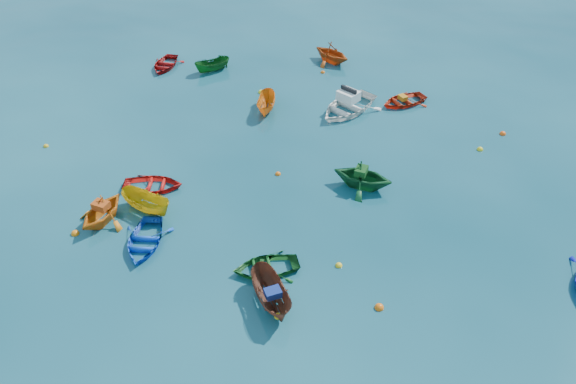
# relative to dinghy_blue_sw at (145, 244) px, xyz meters

# --- Properties ---
(ground) EXTENTS (160.00, 160.00, 0.00)m
(ground) POSITION_rel_dinghy_blue_sw_xyz_m (6.09, -0.85, 0.00)
(ground) COLOR #093546
(ground) RESTS_ON ground
(dinghy_blue_sw) EXTENTS (2.49, 3.34, 0.66)m
(dinghy_blue_sw) POSITION_rel_dinghy_blue_sw_xyz_m (0.00, 0.00, 0.00)
(dinghy_blue_sw) COLOR blue
(dinghy_blue_sw) RESTS_ON ground
(sampan_brown_mid) EXTENTS (2.54, 3.33, 1.22)m
(sampan_brown_mid) POSITION_rel_dinghy_blue_sw_xyz_m (6.29, -2.72, 0.00)
(sampan_brown_mid) COLOR brown
(sampan_brown_mid) RESTS_ON ground
(dinghy_orange_w) EXTENTS (3.09, 3.36, 1.48)m
(dinghy_orange_w) POSITION_rel_dinghy_blue_sw_xyz_m (-2.49, 1.33, 0.00)
(dinghy_orange_w) COLOR orange
(dinghy_orange_w) RESTS_ON ground
(sampan_yellow_mid) EXTENTS (3.13, 2.20, 1.13)m
(sampan_yellow_mid) POSITION_rel_dinghy_blue_sw_xyz_m (-0.63, 2.34, 0.00)
(sampan_yellow_mid) COLOR gold
(sampan_yellow_mid) RESTS_ON ground
(dinghy_green_e) EXTENTS (3.44, 2.93, 0.60)m
(dinghy_green_e) POSITION_rel_dinghy_blue_sw_xyz_m (5.75, -0.92, 0.00)
(dinghy_green_e) COLOR #14551E
(dinghy_green_e) RESTS_ON ground
(dinghy_red_nw) EXTENTS (3.27, 2.51, 0.63)m
(dinghy_red_nw) POSITION_rel_dinghy_blue_sw_xyz_m (-0.92, 4.10, 0.00)
(dinghy_red_nw) COLOR red
(dinghy_red_nw) RESTS_ON ground
(sampan_orange_n) EXTENTS (1.16, 2.87, 1.10)m
(sampan_orange_n) POSITION_rel_dinghy_blue_sw_xyz_m (3.67, 12.70, 0.00)
(sampan_orange_n) COLOR orange
(sampan_orange_n) RESTS_ON ground
(dinghy_green_n) EXTENTS (3.59, 3.29, 1.60)m
(dinghy_green_n) POSITION_rel_dinghy_blue_sw_xyz_m (9.76, 5.58, 0.00)
(dinghy_green_n) COLOR #135528
(dinghy_green_n) RESTS_ON ground
(dinghy_red_ne) EXTENTS (3.79, 3.55, 0.64)m
(dinghy_red_ne) POSITION_rel_dinghy_blue_sw_xyz_m (12.21, 14.67, 0.00)
(dinghy_red_ne) COLOR red
(dinghy_red_ne) RESTS_ON ground
(dinghy_red_far) EXTENTS (2.41, 3.21, 0.63)m
(dinghy_red_far) POSITION_rel_dinghy_blue_sw_xyz_m (-4.49, 17.87, 0.00)
(dinghy_red_far) COLOR #A10E0D
(dinghy_red_far) RESTS_ON ground
(dinghy_orange_far) EXTENTS (3.90, 3.82, 1.56)m
(dinghy_orange_far) POSITION_rel_dinghy_blue_sw_xyz_m (7.23, 20.22, 0.00)
(dinghy_orange_far) COLOR #B94611
(dinghy_orange_far) RESTS_ON ground
(sampan_green_far) EXTENTS (2.68, 2.40, 1.02)m
(sampan_green_far) POSITION_rel_dinghy_blue_sw_xyz_m (-0.95, 17.67, 0.00)
(sampan_green_far) COLOR #14551A
(sampan_green_far) RESTS_ON ground
(motorboat_white) EXTENTS (5.18, 5.47, 1.52)m
(motorboat_white) POSITION_rel_dinghy_blue_sw_xyz_m (8.69, 13.28, 0.00)
(motorboat_white) COLOR white
(motorboat_white) RESTS_ON ground
(tarp_blue_a) EXTENTS (0.81, 0.74, 0.32)m
(tarp_blue_a) POSITION_rel_dinghy_blue_sw_xyz_m (6.36, -2.85, 0.77)
(tarp_blue_a) COLOR navy
(tarp_blue_a) RESTS_ON sampan_brown_mid
(tarp_orange_a) EXTENTS (0.86, 0.73, 0.36)m
(tarp_orange_a) POSITION_rel_dinghy_blue_sw_xyz_m (-2.47, 1.38, 0.92)
(tarp_orange_a) COLOR #B74412
(tarp_orange_a) RESTS_ON dinghy_orange_w
(tarp_green_b) EXTENTS (0.74, 0.87, 0.36)m
(tarp_green_b) POSITION_rel_dinghy_blue_sw_xyz_m (9.67, 5.60, 0.98)
(tarp_green_b) COLOR #114616
(tarp_green_b) RESTS_ON dinghy_green_n
(tarp_orange_b) EXTENTS (0.67, 0.70, 0.27)m
(tarp_orange_b) POSITION_rel_dinghy_blue_sw_xyz_m (12.13, 14.61, 0.46)
(tarp_orange_b) COLOR orange
(tarp_orange_b) RESTS_ON dinghy_red_ne
(buoy_or_a) EXTENTS (0.38, 0.38, 0.38)m
(buoy_or_a) POSITION_rel_dinghy_blue_sw_xyz_m (-3.47, 0.26, 0.00)
(buoy_or_a) COLOR orange
(buoy_or_a) RESTS_ON ground
(buoy_ye_a) EXTENTS (0.32, 0.32, 0.32)m
(buoy_ye_a) POSITION_rel_dinghy_blue_sw_xyz_m (6.64, -3.39, 0.00)
(buoy_ye_a) COLOR yellow
(buoy_ye_a) RESTS_ON ground
(buoy_or_b) EXTENTS (0.39, 0.39, 0.39)m
(buoy_or_b) POSITION_rel_dinghy_blue_sw_xyz_m (10.65, -2.43, 0.00)
(buoy_or_b) COLOR orange
(buoy_or_b) RESTS_ON ground
(buoy_ye_b) EXTENTS (0.30, 0.30, 0.30)m
(buoy_ye_b) POSITION_rel_dinghy_blue_sw_xyz_m (-8.23, 7.09, 0.00)
(buoy_ye_b) COLOR gold
(buoy_ye_b) RESTS_ON ground
(buoy_or_c) EXTENTS (0.31, 0.31, 0.31)m
(buoy_or_c) POSITION_rel_dinghy_blue_sw_xyz_m (5.30, 6.10, 0.00)
(buoy_or_c) COLOR orange
(buoy_or_c) RESTS_ON ground
(buoy_ye_c) EXTENTS (0.32, 0.32, 0.32)m
(buoy_ye_c) POSITION_rel_dinghy_blue_sw_xyz_m (8.89, -0.27, 0.00)
(buoy_ye_c) COLOR yellow
(buoy_ye_c) RESTS_ON ground
(buoy_or_d) EXTENTS (0.37, 0.37, 0.37)m
(buoy_or_d) POSITION_rel_dinghy_blue_sw_xyz_m (17.91, 11.70, 0.00)
(buoy_or_d) COLOR #FF520D
(buoy_or_d) RESTS_ON ground
(buoy_ye_d) EXTENTS (0.39, 0.39, 0.39)m
(buoy_ye_d) POSITION_rel_dinghy_blue_sw_xyz_m (2.93, 14.97, 0.00)
(buoy_ye_d) COLOR yellow
(buoy_ye_d) RESTS_ON ground
(buoy_or_e) EXTENTS (0.31, 0.31, 0.31)m
(buoy_or_e) POSITION_rel_dinghy_blue_sw_xyz_m (6.76, 18.39, 0.00)
(buoy_or_e) COLOR #E85E0C
(buoy_or_e) RESTS_ON ground
(buoy_ye_e) EXTENTS (0.35, 0.35, 0.35)m
(buoy_ye_e) POSITION_rel_dinghy_blue_sw_xyz_m (16.34, 9.85, 0.00)
(buoy_ye_e) COLOR yellow
(buoy_ye_e) RESTS_ON ground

